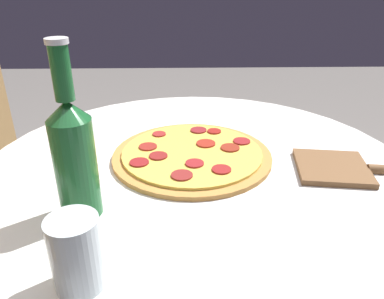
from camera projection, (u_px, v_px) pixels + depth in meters
table at (196, 244)px, 0.90m from camera, size 0.91×0.91×0.76m
pizza at (192, 154)px, 0.82m from camera, size 0.35×0.35×0.02m
beer_bottle at (74, 154)px, 0.59m from camera, size 0.07×0.07×0.29m
pizza_paddle at (345, 168)px, 0.77m from camera, size 0.16×0.27×0.02m
drinking_glass at (76, 253)px, 0.47m from camera, size 0.07×0.07×0.10m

